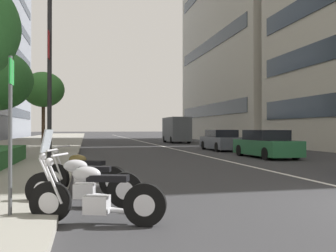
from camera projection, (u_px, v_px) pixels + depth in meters
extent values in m
cube|color=gray|center=(27.00, 145.00, 33.83)|extent=(160.00, 9.31, 0.15)
cube|color=silver|center=(147.00, 143.00, 41.13)|extent=(110.00, 0.16, 0.01)
cylinder|color=black|center=(50.00, 202.00, 6.11)|extent=(0.34, 0.67, 0.67)
cylinder|color=silver|center=(50.00, 202.00, 6.11)|extent=(0.23, 0.36, 0.33)
cylinder|color=black|center=(145.00, 205.00, 5.91)|extent=(0.34, 0.67, 0.67)
cylinder|color=silver|center=(145.00, 205.00, 5.91)|extent=(0.23, 0.36, 0.33)
cube|color=silver|center=(97.00, 205.00, 6.01)|extent=(0.37, 0.45, 0.28)
cube|color=black|center=(108.00, 178.00, 5.99)|extent=(0.42, 0.68, 0.10)
ellipsoid|color=#B2B2B7|center=(86.00, 174.00, 6.04)|extent=(0.38, 0.51, 0.24)
cylinder|color=silver|center=(53.00, 184.00, 6.03)|extent=(0.15, 0.31, 0.64)
cylinder|color=silver|center=(57.00, 183.00, 6.17)|extent=(0.15, 0.31, 0.64)
cylinder|color=silver|center=(60.00, 155.00, 6.10)|extent=(0.58, 0.24, 0.04)
sphere|color=silver|center=(49.00, 162.00, 6.12)|extent=(0.14, 0.14, 0.14)
cylinder|color=silver|center=(117.00, 211.00, 6.11)|extent=(0.31, 0.68, 0.16)
cylinder|color=black|center=(44.00, 190.00, 7.31)|extent=(0.27, 0.69, 0.68)
cylinder|color=silver|center=(44.00, 190.00, 7.31)|extent=(0.20, 0.36, 0.34)
cylinder|color=black|center=(125.00, 190.00, 7.29)|extent=(0.27, 0.69, 0.68)
cylinder|color=silver|center=(125.00, 190.00, 7.29)|extent=(0.20, 0.36, 0.34)
cube|color=silver|center=(84.00, 191.00, 7.30)|extent=(0.34, 0.43, 0.28)
cube|color=black|center=(94.00, 169.00, 7.30)|extent=(0.36, 0.67, 0.10)
ellipsoid|color=#B2B2B7|center=(75.00, 166.00, 7.31)|extent=(0.34, 0.50, 0.24)
cylinder|color=silver|center=(47.00, 174.00, 7.24)|extent=(0.11, 0.32, 0.64)
cylinder|color=silver|center=(49.00, 173.00, 7.38)|extent=(0.11, 0.32, 0.64)
cylinder|color=silver|center=(52.00, 150.00, 7.32)|extent=(0.59, 0.17, 0.04)
sphere|color=silver|center=(43.00, 156.00, 7.32)|extent=(0.14, 0.14, 0.14)
cube|color=#B2BCC6|center=(47.00, 141.00, 7.32)|extent=(0.46, 0.22, 0.44)
cylinder|color=silver|center=(100.00, 196.00, 7.44)|extent=(0.24, 0.69, 0.16)
cylinder|color=black|center=(56.00, 178.00, 9.02)|extent=(0.47, 0.63, 0.68)
cylinder|color=silver|center=(56.00, 178.00, 9.02)|extent=(0.29, 0.35, 0.34)
cylinder|color=black|center=(114.00, 182.00, 8.46)|extent=(0.47, 0.63, 0.68)
cylinder|color=silver|center=(114.00, 182.00, 8.46)|extent=(0.29, 0.35, 0.34)
cube|color=silver|center=(84.00, 181.00, 8.74)|extent=(0.43, 0.46, 0.28)
cube|color=black|center=(91.00, 163.00, 8.68)|extent=(0.54, 0.66, 0.10)
ellipsoid|color=brown|center=(78.00, 160.00, 8.81)|extent=(0.45, 0.52, 0.24)
cylinder|color=silver|center=(57.00, 166.00, 8.93)|extent=(0.21, 0.29, 0.64)
cylinder|color=silver|center=(61.00, 165.00, 9.06)|extent=(0.21, 0.29, 0.64)
cylinder|color=silver|center=(62.00, 146.00, 8.97)|extent=(0.52, 0.36, 0.04)
sphere|color=silver|center=(56.00, 151.00, 9.03)|extent=(0.14, 0.14, 0.14)
cylinder|color=silver|center=(98.00, 186.00, 8.77)|extent=(0.45, 0.62, 0.16)
cube|color=#236038|center=(266.00, 147.00, 20.01)|extent=(4.58, 1.88, 0.77)
cube|color=black|center=(266.00, 135.00, 20.05)|extent=(2.34, 1.68, 0.52)
cylinder|color=black|center=(240.00, 150.00, 21.28)|extent=(0.63, 0.24, 0.62)
cylinder|color=black|center=(266.00, 150.00, 21.65)|extent=(0.63, 0.24, 0.62)
cylinder|color=black|center=(266.00, 154.00, 18.37)|extent=(0.63, 0.24, 0.62)
cylinder|color=black|center=(296.00, 153.00, 18.75)|extent=(0.63, 0.24, 0.62)
cube|color=#4C515B|center=(221.00, 143.00, 26.62)|extent=(4.71, 1.81, 0.79)
cube|color=black|center=(221.00, 133.00, 26.64)|extent=(2.51, 1.64, 0.50)
cylinder|color=black|center=(204.00, 145.00, 27.98)|extent=(0.62, 0.23, 0.62)
cylinder|color=black|center=(224.00, 145.00, 28.29)|extent=(0.62, 0.23, 0.62)
cylinder|color=black|center=(217.00, 147.00, 24.95)|extent=(0.62, 0.23, 0.62)
cylinder|color=black|center=(240.00, 147.00, 25.26)|extent=(0.62, 0.23, 0.62)
cube|color=#4C5156|center=(176.00, 129.00, 41.08)|extent=(5.35, 2.04, 2.50)
cube|color=black|center=(182.00, 124.00, 38.49)|extent=(0.05, 1.70, 0.56)
cylinder|color=black|center=(165.00, 139.00, 42.66)|extent=(0.72, 0.26, 0.72)
cylinder|color=black|center=(181.00, 139.00, 43.03)|extent=(0.72, 0.26, 0.72)
cylinder|color=black|center=(172.00, 140.00, 39.11)|extent=(0.72, 0.26, 0.72)
cylinder|color=black|center=(189.00, 140.00, 39.48)|extent=(0.72, 0.26, 0.72)
cylinder|color=#47494C|center=(10.00, 135.00, 6.03)|extent=(0.06, 0.06, 2.51)
cube|color=#1E8C33|center=(11.00, 72.00, 6.04)|extent=(0.32, 0.02, 0.40)
cylinder|color=#232326|center=(50.00, 53.00, 15.76)|extent=(0.18, 0.18, 8.94)
cube|color=#B21E23|center=(49.00, 45.00, 15.42)|extent=(0.56, 0.03, 1.10)
cube|color=#B21E23|center=(50.00, 49.00, 16.10)|extent=(0.56, 0.03, 1.10)
cylinder|color=#473323|center=(43.00, 128.00, 24.32)|extent=(0.22, 0.22, 2.87)
ellipsoid|color=#387A33|center=(43.00, 90.00, 24.34)|extent=(2.63, 2.63, 2.23)
cube|color=#2D3842|center=(208.00, 110.00, 48.81)|extent=(24.11, 0.08, 1.50)
cube|color=#2D3842|center=(208.00, 45.00, 48.87)|extent=(24.11, 0.08, 1.50)
cube|color=#232D3D|center=(16.00, 113.00, 59.95)|extent=(30.45, 0.08, 1.50)
cube|color=#232D3D|center=(16.00, 82.00, 59.99)|extent=(30.45, 0.08, 1.50)
cube|color=#232D3D|center=(16.00, 51.00, 60.02)|extent=(30.45, 0.08, 1.50)
cube|color=#232D3D|center=(17.00, 20.00, 60.06)|extent=(30.45, 0.08, 1.50)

